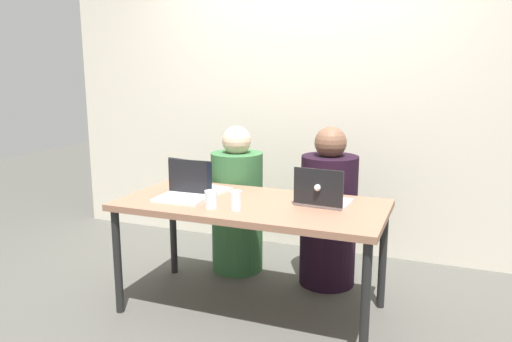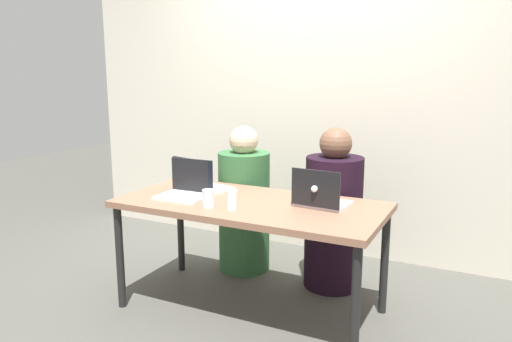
{
  "view_description": "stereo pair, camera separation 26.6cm",
  "coord_description": "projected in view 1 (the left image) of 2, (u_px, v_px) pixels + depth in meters",
  "views": [
    {
      "loc": [
        1.11,
        -2.75,
        1.52
      ],
      "look_at": [
        0.0,
        0.08,
        0.9
      ],
      "focal_mm": 35.0,
      "sensor_mm": 36.0,
      "label": 1
    },
    {
      "loc": [
        1.35,
        -2.64,
        1.52
      ],
      "look_at": [
        0.0,
        0.08,
        0.9
      ],
      "focal_mm": 35.0,
      "sensor_mm": 36.0,
      "label": 2
    }
  ],
  "objects": [
    {
      "name": "water_glass_left",
      "position": [
        211.0,
        201.0,
        2.93
      ],
      "size": [
        0.08,
        0.08,
        0.11
      ],
      "color": "silver",
      "rests_on": "desk"
    },
    {
      "name": "person_on_right",
      "position": [
        328.0,
        216.0,
        3.52
      ],
      "size": [
        0.41,
        0.41,
        1.13
      ],
      "rotation": [
        0.0,
        0.0,
        3.11
      ],
      "color": "black",
      "rests_on": "ground"
    },
    {
      "name": "laptop_back_right",
      "position": [
        322.0,
        197.0,
        2.99
      ],
      "size": [
        0.32,
        0.29,
        0.24
      ],
      "rotation": [
        0.0,
        0.0,
        3.06
      ],
      "color": "silver",
      "rests_on": "desk"
    },
    {
      "name": "back_wall",
      "position": [
        309.0,
        113.0,
        4.15
      ],
      "size": [
        4.5,
        0.1,
        2.31
      ],
      "primitive_type": "cube",
      "color": "beige",
      "rests_on": "ground"
    },
    {
      "name": "water_glass_center",
      "position": [
        236.0,
        202.0,
        2.88
      ],
      "size": [
        0.06,
        0.06,
        0.11
      ],
      "color": "white",
      "rests_on": "desk"
    },
    {
      "name": "person_on_left",
      "position": [
        237.0,
        207.0,
        3.77
      ],
      "size": [
        0.39,
        0.39,
        1.11
      ],
      "rotation": [
        0.0,
        0.0,
        3.12
      ],
      "color": "#306136",
      "rests_on": "ground"
    },
    {
      "name": "laptop_back_left",
      "position": [
        197.0,
        184.0,
        3.32
      ],
      "size": [
        0.4,
        0.3,
        0.23
      ],
      "rotation": [
        0.0,
        0.0,
        2.94
      ],
      "color": "silver",
      "rests_on": "desk"
    },
    {
      "name": "desk",
      "position": [
        251.0,
        212.0,
        3.08
      ],
      "size": [
        1.63,
        0.77,
        0.72
      ],
      "color": "#8A5F49",
      "rests_on": "ground"
    },
    {
      "name": "laptop_front_left",
      "position": [
        185.0,
        190.0,
        3.15
      ],
      "size": [
        0.31,
        0.28,
        0.23
      ],
      "rotation": [
        0.0,
        0.0,
        0.03
      ],
      "color": "silver",
      "rests_on": "desk"
    },
    {
      "name": "ground_plane",
      "position": [
        252.0,
        309.0,
        3.21
      ],
      "size": [
        12.0,
        12.0,
        0.0
      ],
      "primitive_type": "plane",
      "color": "#4B4A44"
    }
  ]
}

